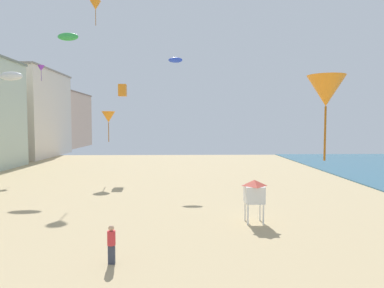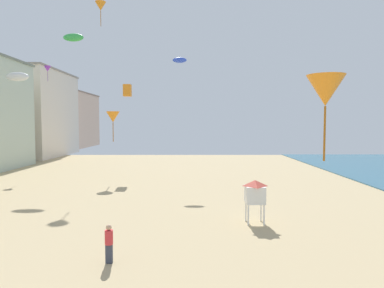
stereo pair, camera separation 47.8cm
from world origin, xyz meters
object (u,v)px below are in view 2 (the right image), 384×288
at_px(lifeguard_stand, 253,192).
at_px(kite_purple_delta_2, 46,69).
at_px(kite_white_parafoil, 16,77).
at_px(kite_orange_delta_3, 324,91).
at_px(kite_green_parafoil, 72,37).
at_px(kite_orange_delta, 99,6).
at_px(kite_orange_delta_2, 111,117).
at_px(kite_blue_parafoil, 178,60).
at_px(kite_flyer, 107,242).
at_px(kite_orange_box, 126,90).

xyz_separation_m(lifeguard_stand, kite_purple_delta_2, (-21.41, 22.87, 10.68)).
bearing_deg(kite_white_parafoil, kite_orange_delta_3, -40.91).
relative_size(kite_white_parafoil, kite_green_parafoil, 1.11).
bearing_deg(kite_orange_delta, kite_green_parafoil, -156.22).
relative_size(lifeguard_stand, kite_orange_delta_2, 0.82).
height_order(kite_orange_delta_2, kite_orange_delta_3, kite_orange_delta_3).
relative_size(kite_white_parafoil, kite_orange_delta, 0.91).
distance_m(lifeguard_stand, kite_orange_delta_3, 7.30).
bearing_deg(lifeguard_stand, kite_orange_delta, 140.35).
bearing_deg(lifeguard_stand, kite_purple_delta_2, 147.41).
xyz_separation_m(kite_orange_delta, kite_purple_delta_2, (-7.66, 3.99, -6.18)).
height_order(kite_orange_delta_3, kite_blue_parafoil, kite_blue_parafoil).
bearing_deg(kite_white_parafoil, kite_purple_delta_2, 80.88).
relative_size(kite_white_parafoil, kite_blue_parafoil, 1.67).
bearing_deg(kite_purple_delta_2, kite_green_parafoil, -45.94).
xyz_separation_m(kite_flyer, kite_orange_delta_3, (9.55, 1.62, 6.42)).
height_order(kite_flyer, kite_purple_delta_2, kite_purple_delta_2).
height_order(kite_flyer, kite_orange_delta, kite_orange_delta).
xyz_separation_m(lifeguard_stand, kite_green_parafoil, (-16.41, 17.71, 13.20)).
height_order(kite_flyer, kite_orange_delta_3, kite_orange_delta_3).
distance_m(kite_green_parafoil, kite_orange_delta_2, 9.95).
relative_size(kite_flyer, kite_white_parafoil, 0.67).
distance_m(lifeguard_stand, kite_white_parafoil, 29.59).
bearing_deg(kite_orange_delta, kite_white_parafoil, -169.13).
relative_size(kite_flyer, kite_orange_delta_2, 0.53).
bearing_deg(lifeguard_stand, kite_white_parafoil, 156.61).
xyz_separation_m(kite_orange_delta, kite_orange_delta_3, (16.14, -23.05, -11.37)).
xyz_separation_m(kite_white_parafoil, kite_green_parafoil, (5.90, 0.47, 4.23)).
bearing_deg(kite_orange_box, kite_blue_parafoil, -30.32).
relative_size(kite_green_parafoil, kite_purple_delta_2, 1.15).
height_order(kite_orange_delta, kite_purple_delta_2, kite_orange_delta).
xyz_separation_m(kite_flyer, kite_purple_delta_2, (-14.25, 28.66, 11.60)).
distance_m(kite_white_parafoil, kite_green_parafoil, 7.27).
distance_m(kite_orange_delta_2, kite_orange_delta_3, 24.32).
distance_m(kite_green_parafoil, kite_purple_delta_2, 7.61).
relative_size(kite_orange_delta_2, kite_orange_delta_3, 0.79).
height_order(kite_orange_box, kite_blue_parafoil, kite_blue_parafoil).
height_order(kite_orange_delta, kite_green_parafoil, kite_orange_delta).
bearing_deg(kite_orange_delta, kite_flyer, -75.05).
height_order(kite_orange_delta_3, kite_purple_delta_2, kite_purple_delta_2).
xyz_separation_m(kite_flyer, kite_orange_delta_2, (-4.64, 21.35, 5.57)).
bearing_deg(kite_blue_parafoil, kite_purple_delta_2, 158.21).
distance_m(kite_orange_delta_2, kite_blue_parafoil, 9.05).
bearing_deg(kite_orange_delta_2, kite_green_parafoil, 155.08).
height_order(kite_orange_delta_2, kite_blue_parafoil, kite_blue_parafoil).
xyz_separation_m(kite_green_parafoil, kite_orange_delta_3, (18.81, -21.87, -7.70)).
xyz_separation_m(lifeguard_stand, kite_orange_box, (-11.09, 19.88, 7.76)).
relative_size(kite_orange_delta, kite_purple_delta_2, 1.40).
height_order(lifeguard_stand, kite_orange_box, kite_orange_box).
height_order(kite_orange_delta, kite_blue_parafoil, kite_orange_delta).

